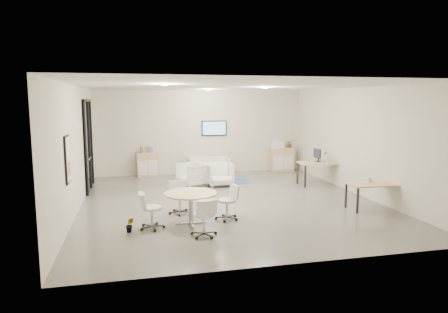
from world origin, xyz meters
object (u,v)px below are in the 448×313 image
at_px(armchair_right, 220,173).
at_px(round_table, 191,196).
at_px(armchair_left, 192,173).
at_px(loveseat, 209,167).
at_px(desk_front, 373,186).
at_px(sideboard_left, 148,165).
at_px(desk_rear, 320,165).
at_px(sideboard_right, 282,159).

distance_m(armchair_right, round_table, 4.20).
bearing_deg(armchair_left, armchair_right, 57.09).
bearing_deg(armchair_left, round_table, -32.19).
xyz_separation_m(loveseat, desk_front, (3.23, -5.76, 0.30)).
bearing_deg(loveseat, round_table, -102.35).
xyz_separation_m(sideboard_left, desk_front, (5.52, -5.92, 0.17)).
xyz_separation_m(desk_front, round_table, (-4.80, -0.18, 0.03)).
distance_m(sideboard_left, armchair_right, 3.16).
distance_m(loveseat, desk_front, 6.61).
distance_m(armchair_left, desk_front, 5.69).
xyz_separation_m(loveseat, round_table, (-1.57, -5.94, 0.34)).
xyz_separation_m(desk_rear, desk_front, (-0.06, -3.13, -0.07)).
height_order(sideboard_left, sideboard_right, sideboard_right).
relative_size(armchair_right, round_table, 0.70).
distance_m(sideboard_left, round_table, 6.14).
bearing_deg(desk_rear, sideboard_left, 158.16).
bearing_deg(desk_front, sideboard_right, 94.74).
relative_size(loveseat, armchair_right, 1.85).
distance_m(sideboard_right, armchair_right, 3.72).
distance_m(sideboard_left, desk_rear, 6.24).
xyz_separation_m(sideboard_right, loveseat, (-2.99, -0.14, -0.15)).
xyz_separation_m(sideboard_left, sideboard_right, (5.28, -0.02, 0.02)).
relative_size(sideboard_left, loveseat, 0.57).
bearing_deg(sideboard_right, sideboard_left, 179.80).
relative_size(loveseat, desk_rear, 1.03).
height_order(armchair_right, desk_front, armchair_right).
relative_size(armchair_left, desk_front, 0.63).
bearing_deg(armchair_left, sideboard_right, 94.04).
xyz_separation_m(loveseat, desk_rear, (3.29, -2.63, 0.37)).
relative_size(sideboard_right, armchair_right, 1.11).
bearing_deg(sideboard_left, armchair_left, -56.20).
height_order(loveseat, desk_rear, desk_rear).
bearing_deg(sideboard_right, armchair_left, -152.71).
bearing_deg(armchair_left, sideboard_left, -169.45).
xyz_separation_m(armchair_left, desk_rear, (4.22, -0.74, 0.26)).
bearing_deg(desk_rear, loveseat, 145.99).
bearing_deg(desk_front, armchair_right, 133.56).
bearing_deg(sideboard_right, loveseat, -177.41).
relative_size(desk_front, round_table, 1.11).
distance_m(sideboard_left, armchair_left, 2.46).
relative_size(desk_rear, desk_front, 1.13).
xyz_separation_m(sideboard_left, armchair_right, (2.27, -2.19, -0.03)).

